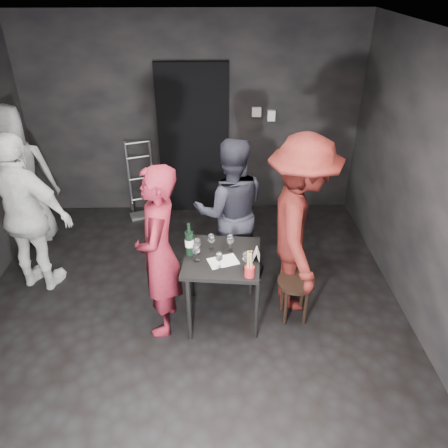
{
  "coord_description": "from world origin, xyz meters",
  "views": [
    {
      "loc": [
        0.26,
        -3.27,
        3.19
      ],
      "look_at": [
        0.36,
        0.25,
        1.05
      ],
      "focal_mm": 35.0,
      "sensor_mm": 36.0,
      "label": 1
    }
  ],
  "objects_px": {
    "wine_bottle": "(189,243)",
    "breadstick_cup": "(250,264)",
    "server_red": "(158,241)",
    "woman_black": "(231,204)",
    "bystander_cream": "(23,201)",
    "bystander_grey": "(15,165)",
    "hand_truck": "(143,201)",
    "man_maroon": "(302,206)",
    "tasting_table": "(222,265)",
    "stool": "(295,288)"
  },
  "relations": [
    {
      "from": "wine_bottle",
      "to": "breadstick_cup",
      "type": "bearing_deg",
      "value": -32.95
    },
    {
      "from": "server_red",
      "to": "woman_black",
      "type": "xyz_separation_m",
      "value": [
        0.69,
        0.84,
        -0.08
      ]
    },
    {
      "from": "bystander_cream",
      "to": "bystander_grey",
      "type": "distance_m",
      "value": 1.06
    },
    {
      "from": "bystander_cream",
      "to": "bystander_grey",
      "type": "bearing_deg",
      "value": -47.65
    },
    {
      "from": "hand_truck",
      "to": "server_red",
      "type": "height_order",
      "value": "server_red"
    },
    {
      "from": "man_maroon",
      "to": "wine_bottle",
      "type": "xyz_separation_m",
      "value": [
        -1.08,
        -0.16,
        -0.3
      ]
    },
    {
      "from": "man_maroon",
      "to": "bystander_cream",
      "type": "distance_m",
      "value": 2.82
    },
    {
      "from": "hand_truck",
      "to": "breadstick_cup",
      "type": "relative_size",
      "value": 3.9
    },
    {
      "from": "hand_truck",
      "to": "woman_black",
      "type": "relative_size",
      "value": 0.59
    },
    {
      "from": "tasting_table",
      "to": "man_maroon",
      "type": "distance_m",
      "value": 0.96
    },
    {
      "from": "tasting_table",
      "to": "breadstick_cup",
      "type": "xyz_separation_m",
      "value": [
        0.24,
        -0.31,
        0.22
      ]
    },
    {
      "from": "woman_black",
      "to": "bystander_cream",
      "type": "relative_size",
      "value": 0.86
    },
    {
      "from": "breadstick_cup",
      "to": "wine_bottle",
      "type": "bearing_deg",
      "value": 147.05
    },
    {
      "from": "server_red",
      "to": "bystander_grey",
      "type": "distance_m",
      "value": 2.51
    },
    {
      "from": "stool",
      "to": "server_red",
      "type": "relative_size",
      "value": 0.23
    },
    {
      "from": "man_maroon",
      "to": "server_red",
      "type": "bearing_deg",
      "value": 106.76
    },
    {
      "from": "hand_truck",
      "to": "bystander_cream",
      "type": "xyz_separation_m",
      "value": [
        -0.93,
        -1.6,
        0.87
      ]
    },
    {
      "from": "wine_bottle",
      "to": "man_maroon",
      "type": "bearing_deg",
      "value": 8.59
    },
    {
      "from": "stool",
      "to": "breadstick_cup",
      "type": "bearing_deg",
      "value": -151.73
    },
    {
      "from": "tasting_table",
      "to": "stool",
      "type": "distance_m",
      "value": 0.78
    },
    {
      "from": "server_red",
      "to": "hand_truck",
      "type": "bearing_deg",
      "value": -166.29
    },
    {
      "from": "man_maroon",
      "to": "bystander_cream",
      "type": "relative_size",
      "value": 1.1
    },
    {
      "from": "hand_truck",
      "to": "bystander_grey",
      "type": "height_order",
      "value": "bystander_grey"
    },
    {
      "from": "server_red",
      "to": "wine_bottle",
      "type": "relative_size",
      "value": 5.85
    },
    {
      "from": "tasting_table",
      "to": "bystander_cream",
      "type": "height_order",
      "value": "bystander_cream"
    },
    {
      "from": "tasting_table",
      "to": "bystander_grey",
      "type": "height_order",
      "value": "bystander_grey"
    },
    {
      "from": "server_red",
      "to": "bystander_grey",
      "type": "xyz_separation_m",
      "value": [
        -1.89,
        1.65,
        0.05
      ]
    },
    {
      "from": "woman_black",
      "to": "wine_bottle",
      "type": "bearing_deg",
      "value": 55.89
    },
    {
      "from": "server_red",
      "to": "bystander_cream",
      "type": "height_order",
      "value": "bystander_cream"
    },
    {
      "from": "hand_truck",
      "to": "bystander_cream",
      "type": "distance_m",
      "value": 2.04
    },
    {
      "from": "hand_truck",
      "to": "man_maroon",
      "type": "height_order",
      "value": "man_maroon"
    },
    {
      "from": "hand_truck",
      "to": "bystander_grey",
      "type": "distance_m",
      "value": 1.75
    },
    {
      "from": "bystander_grey",
      "to": "wine_bottle",
      "type": "distance_m",
      "value": 2.64
    },
    {
      "from": "man_maroon",
      "to": "wine_bottle",
      "type": "relative_size",
      "value": 6.83
    },
    {
      "from": "woman_black",
      "to": "bystander_grey",
      "type": "bearing_deg",
      "value": -19.87
    },
    {
      "from": "hand_truck",
      "to": "tasting_table",
      "type": "xyz_separation_m",
      "value": [
        1.09,
        -2.17,
        0.45
      ]
    },
    {
      "from": "woman_black",
      "to": "server_red",
      "type": "bearing_deg",
      "value": 47.89
    },
    {
      "from": "breadstick_cup",
      "to": "woman_black",
      "type": "bearing_deg",
      "value": 97.11
    },
    {
      "from": "tasting_table",
      "to": "man_maroon",
      "type": "bearing_deg",
      "value": 15.29
    },
    {
      "from": "bystander_grey",
      "to": "server_red",
      "type": "bearing_deg",
      "value": 126.01
    },
    {
      "from": "breadstick_cup",
      "to": "hand_truck",
      "type": "bearing_deg",
      "value": 118.22
    },
    {
      "from": "server_red",
      "to": "stool",
      "type": "bearing_deg",
      "value": 93.94
    },
    {
      "from": "bystander_grey",
      "to": "woman_black",
      "type": "bearing_deg",
      "value": 149.65
    },
    {
      "from": "man_maroon",
      "to": "bystander_cream",
      "type": "bearing_deg",
      "value": 86.06
    },
    {
      "from": "server_red",
      "to": "woman_black",
      "type": "distance_m",
      "value": 1.09
    },
    {
      "from": "tasting_table",
      "to": "breadstick_cup",
      "type": "height_order",
      "value": "breadstick_cup"
    },
    {
      "from": "woman_black",
      "to": "bystander_cream",
      "type": "distance_m",
      "value": 2.14
    },
    {
      "from": "woman_black",
      "to": "wine_bottle",
      "type": "height_order",
      "value": "woman_black"
    },
    {
      "from": "man_maroon",
      "to": "wine_bottle",
      "type": "height_order",
      "value": "man_maroon"
    },
    {
      "from": "stool",
      "to": "bystander_cream",
      "type": "height_order",
      "value": "bystander_cream"
    }
  ]
}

